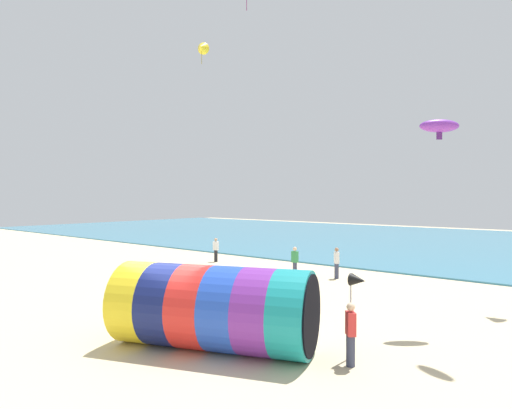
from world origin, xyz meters
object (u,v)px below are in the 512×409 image
object	(u,v)px
bystander_far_left	(216,250)
beach_flag	(357,284)
giant_inflatable_tube	(214,308)
kite_yellow_delta	(202,48)
kite_handler	(351,334)
bystander_near_water	(295,262)
kite_purple_parafoil	(439,126)
bystander_mid_beach	(337,263)

from	to	relation	value
bystander_far_left	beach_flag	xyz separation A→B (m)	(16.59, -10.99, 1.29)
giant_inflatable_tube	kite_yellow_delta	world-z (taller)	kite_yellow_delta
kite_handler	bystander_near_water	xyz separation A→B (m)	(-8.93, 10.07, 0.01)
kite_purple_parafoil	beach_flag	world-z (taller)	kite_purple_parafoil
kite_handler	kite_purple_parafoil	bearing A→B (deg)	85.35
kite_yellow_delta	bystander_far_left	distance (m)	13.44
giant_inflatable_tube	kite_purple_parafoil	bearing A→B (deg)	58.77
kite_handler	beach_flag	xyz separation A→B (m)	(-0.09, 0.54, 1.26)
bystander_mid_beach	kite_purple_parafoil	bearing A→B (deg)	-37.51
bystander_mid_beach	bystander_far_left	world-z (taller)	bystander_mid_beach
bystander_far_left	kite_handler	bearing A→B (deg)	-34.66
giant_inflatable_tube	kite_yellow_delta	xyz separation A→B (m)	(-11.63, 10.45, 12.74)
bystander_far_left	beach_flag	bearing A→B (deg)	-33.53
kite_purple_parafoil	beach_flag	distance (m)	7.06
kite_handler	kite_purple_parafoil	world-z (taller)	kite_purple_parafoil
bystander_mid_beach	giant_inflatable_tube	bearing A→B (deg)	-76.05
bystander_mid_beach	beach_flag	distance (m)	12.76
kite_yellow_delta	beach_flag	world-z (taller)	kite_yellow_delta
bystander_far_left	beach_flag	world-z (taller)	beach_flag
bystander_near_water	kite_purple_parafoil	bearing A→B (deg)	-25.57
giant_inflatable_tube	kite_yellow_delta	bearing A→B (deg)	138.07
kite_handler	bystander_mid_beach	distance (m)	13.21
giant_inflatable_tube	kite_handler	distance (m)	4.06
kite_handler	kite_purple_parafoil	size ratio (longest dim) A/B	1.15
bystander_near_water	bystander_far_left	xyz separation A→B (m)	(-7.76, 1.47, -0.04)
kite_handler	bystander_far_left	xyz separation A→B (m)	(-16.68, 11.54, -0.03)
bystander_mid_beach	bystander_far_left	distance (m)	9.76
bystander_far_left	kite_yellow_delta	bearing A→B (deg)	-63.13
giant_inflatable_tube	beach_flag	distance (m)	4.27
kite_yellow_delta	bystander_near_water	world-z (taller)	kite_yellow_delta
bystander_near_water	kite_yellow_delta	bearing A→B (deg)	-171.00
kite_yellow_delta	bystander_far_left	bearing A→B (deg)	116.87
giant_inflatable_tube	bystander_near_water	world-z (taller)	giant_inflatable_tube
bystander_mid_beach	bystander_far_left	size ratio (longest dim) A/B	1.04
bystander_far_left	beach_flag	size ratio (longest dim) A/B	0.69
kite_handler	bystander_far_left	size ratio (longest dim) A/B	1.03
giant_inflatable_tube	beach_flag	size ratio (longest dim) A/B	2.67
kite_purple_parafoil	bystander_far_left	distance (m)	19.17
kite_purple_parafoil	bystander_far_left	world-z (taller)	kite_purple_parafoil
kite_yellow_delta	beach_flag	size ratio (longest dim) A/B	0.61
giant_inflatable_tube	bystander_mid_beach	distance (m)	13.05
giant_inflatable_tube	bystander_mid_beach	bearing A→B (deg)	103.95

